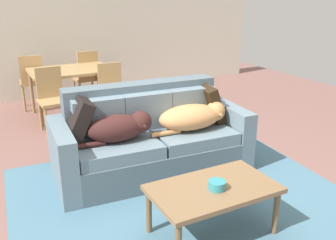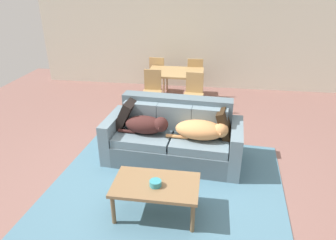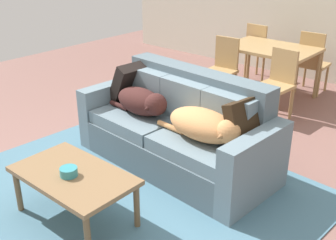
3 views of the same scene
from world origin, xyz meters
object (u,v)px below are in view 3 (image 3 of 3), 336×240
at_px(dog_on_right_cushion, 205,125).
at_px(throw_pillow_by_left_arm, 132,82).
at_px(dining_chair_near_right, 278,81).
at_px(dining_chair_far_left, 259,49).
at_px(coffee_table, 74,179).
at_px(dining_chair_near_left, 222,67).
at_px(bowl_on_coffee_table, 69,172).
at_px(throw_pillow_by_right_arm, 247,124).
at_px(dog_on_left_cushion, 143,102).
at_px(couch, 179,131).
at_px(dining_chair_far_right, 312,60).
at_px(dining_table, 271,52).

bearing_deg(dog_on_right_cushion, throw_pillow_by_left_arm, 171.07).
bearing_deg(dining_chair_near_right, dining_chair_far_left, 132.74).
bearing_deg(coffee_table, dining_chair_near_left, 101.74).
bearing_deg(coffee_table, dining_chair_near_right, 85.64).
bearing_deg(dining_chair_near_right, dog_on_right_cushion, -77.96).
bearing_deg(bowl_on_coffee_table, coffee_table, 95.44).
relative_size(throw_pillow_by_right_arm, dining_chair_near_right, 0.49).
height_order(throw_pillow_by_left_arm, dining_chair_near_left, throw_pillow_by_left_arm).
bearing_deg(dining_chair_near_left, throw_pillow_by_right_arm, -54.35).
distance_m(dog_on_left_cushion, dog_on_right_cushion, 0.82).
height_order(couch, dog_on_right_cushion, couch).
distance_m(couch, dining_chair_far_left, 3.07).
relative_size(couch, dining_chair_far_right, 2.29).
distance_m(coffee_table, dining_chair_far_left, 4.33).
distance_m(throw_pillow_by_right_arm, coffee_table, 1.55).
bearing_deg(dining_table, throw_pillow_by_left_arm, -102.46).
xyz_separation_m(dog_on_right_cushion, dining_chair_near_left, (-1.13, 1.96, -0.12)).
bearing_deg(dining_table, bowl_on_coffee_table, -86.55).
bearing_deg(throw_pillow_by_left_arm, throw_pillow_by_right_arm, -3.81).
relative_size(throw_pillow_by_right_arm, coffee_table, 0.43).
distance_m(dog_on_left_cushion, dining_chair_near_right, 1.97).
height_order(throw_pillow_by_left_arm, dining_chair_near_right, throw_pillow_by_left_arm).
relative_size(couch, dining_chair_far_left, 2.32).
xyz_separation_m(dog_on_right_cushion, dining_chair_far_left, (-1.21, 3.14, -0.11)).
relative_size(dining_chair_near_left, dining_chair_near_right, 1.02).
xyz_separation_m(throw_pillow_by_left_arm, dining_chair_far_right, (0.91, 2.82, -0.19)).
relative_size(coffee_table, dining_chair_near_left, 1.13).
height_order(dining_chair_near_left, dining_chair_near_right, dining_chair_near_left).
distance_m(couch, dining_table, 2.41).
bearing_deg(couch, coffee_table, -88.06).
relative_size(bowl_on_coffee_table, dining_table, 0.11).
xyz_separation_m(couch, dog_on_right_cushion, (0.44, -0.17, 0.25)).
bearing_deg(dog_on_left_cushion, bowl_on_coffee_table, -70.43).
relative_size(dog_on_right_cushion, throw_pillow_by_left_arm, 1.93).
bearing_deg(dining_chair_near_right, dining_chair_near_left, -178.14).
height_order(dining_table, dining_chair_far_left, dining_chair_far_left).
height_order(dining_chair_far_left, dining_chair_far_right, dining_chair_far_right).
height_order(dog_on_right_cushion, dining_chair_far_left, dining_chair_far_left).
height_order(dog_on_right_cushion, dining_chair_far_right, dining_chair_far_right).
relative_size(couch, dining_table, 1.74).
relative_size(throw_pillow_by_right_arm, dining_chair_far_right, 0.47).
xyz_separation_m(throw_pillow_by_right_arm, dining_table, (-1.03, 2.38, -0.01)).
bearing_deg(dining_chair_far_right, dog_on_right_cushion, 93.07).
distance_m(couch, throw_pillow_by_right_arm, 0.83).
bearing_deg(throw_pillow_by_right_arm, dining_chair_far_left, 117.41).
relative_size(dog_on_right_cushion, coffee_table, 0.89).
bearing_deg(throw_pillow_by_right_arm, dog_on_right_cushion, -152.56).
relative_size(dining_chair_near_right, dining_chair_far_left, 0.97).
distance_m(dog_on_left_cushion, dining_chair_far_right, 3.10).
height_order(dining_chair_near_right, dining_chair_far_left, dining_chair_far_left).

